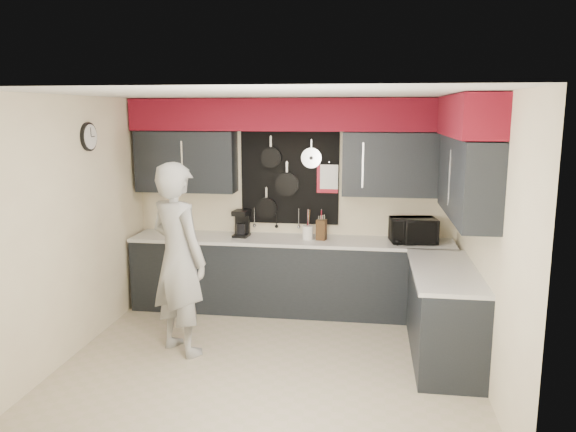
% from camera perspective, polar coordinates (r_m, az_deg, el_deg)
% --- Properties ---
extents(ground, '(4.00, 4.00, 0.00)m').
position_cam_1_polar(ground, '(5.76, -1.83, -14.49)').
color(ground, '#B9A990').
rests_on(ground, ground).
extents(back_wall_assembly, '(4.00, 0.36, 2.60)m').
position_cam_1_polar(back_wall_assembly, '(6.81, 0.53, 6.96)').
color(back_wall_assembly, '#F5E9BD').
rests_on(back_wall_assembly, ground).
extents(right_wall_assembly, '(0.36, 3.50, 2.60)m').
position_cam_1_polar(right_wall_assembly, '(5.50, 18.01, 4.87)').
color(right_wall_assembly, '#F5E9BD').
rests_on(right_wall_assembly, ground).
extents(left_wall_assembly, '(0.05, 3.50, 2.60)m').
position_cam_1_polar(left_wall_assembly, '(6.02, -20.91, -0.71)').
color(left_wall_assembly, '#F5E9BD').
rests_on(left_wall_assembly, ground).
extents(base_cabinets, '(3.95, 2.20, 0.92)m').
position_cam_1_polar(base_cabinets, '(6.58, 4.13, -6.97)').
color(base_cabinets, black).
rests_on(base_cabinets, ground).
extents(microwave, '(0.57, 0.43, 0.29)m').
position_cam_1_polar(microwave, '(6.74, 12.58, -1.44)').
color(microwave, black).
rests_on(microwave, base_cabinets).
extents(knife_block, '(0.13, 0.13, 0.24)m').
position_cam_1_polar(knife_block, '(6.74, 3.41, -1.41)').
color(knife_block, '#341E10').
rests_on(knife_block, base_cabinets).
extents(utensil_crock, '(0.13, 0.13, 0.17)m').
position_cam_1_polar(utensil_crock, '(6.76, 2.02, -1.69)').
color(utensil_crock, white).
rests_on(utensil_crock, base_cabinets).
extents(coffee_maker, '(0.20, 0.24, 0.33)m').
position_cam_1_polar(coffee_maker, '(6.94, -4.73, -0.67)').
color(coffee_maker, black).
rests_on(coffee_maker, base_cabinets).
extents(person, '(0.86, 0.78, 1.96)m').
position_cam_1_polar(person, '(5.76, -11.07, -4.31)').
color(person, '#9A9A98').
rests_on(person, ground).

